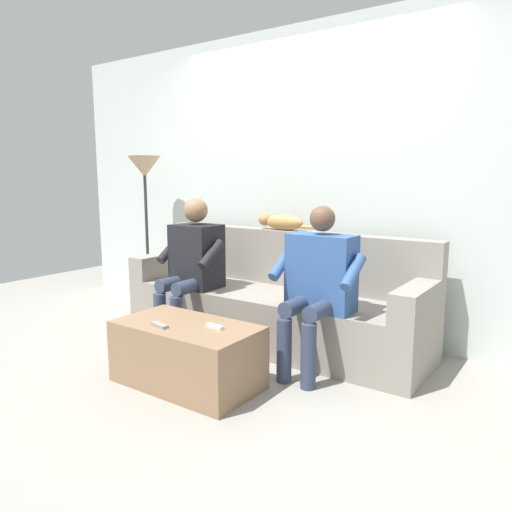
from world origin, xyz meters
TOP-DOWN VIEW (x-y plane):
  - ground_plane at (0.00, 0.60)m, footprint 8.00×8.00m
  - back_wall at (0.00, -0.62)m, footprint 5.60×0.06m
  - couch at (0.00, -0.12)m, footprint 2.52×0.74m
  - coffee_table at (0.00, 0.91)m, footprint 0.94×0.51m
  - person_left_seated at (-0.58, 0.24)m, footprint 0.61×0.49m
  - person_right_seated at (0.58, 0.20)m, footprint 0.53×0.54m
  - cat_on_backrest at (0.09, -0.37)m, footprint 0.58×0.12m
  - remote_gray at (0.10, 1.04)m, footprint 0.15×0.07m
  - remote_white at (-0.20, 0.87)m, footprint 0.13×0.05m
  - floor_lamp at (1.58, -0.22)m, footprint 0.32×0.32m

SIDE VIEW (x-z plane):
  - ground_plane at x=0.00m, z-range 0.00..0.00m
  - coffee_table at x=0.00m, z-range 0.00..0.41m
  - couch at x=0.00m, z-range -0.14..0.75m
  - remote_gray at x=0.10m, z-range 0.41..0.42m
  - remote_white at x=-0.20m, z-range 0.41..0.43m
  - person_left_seated at x=-0.58m, z-range 0.07..1.22m
  - person_right_seated at x=0.58m, z-range 0.07..1.24m
  - cat_on_backrest at x=0.09m, z-range 0.89..1.03m
  - back_wall at x=0.00m, z-range 0.00..2.59m
  - floor_lamp at x=1.58m, z-range 0.56..2.09m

